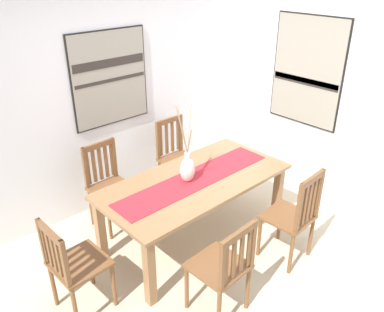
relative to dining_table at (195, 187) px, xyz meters
The scene contains 13 objects.
ground_plane 0.86m from the dining_table, 102.07° to the right, with size 6.40×6.40×0.03m, color beige.
wall_back 1.50m from the dining_table, 95.22° to the left, with size 6.40×0.12×2.70m, color silver.
wall_side 1.97m from the dining_table, 17.72° to the right, with size 0.12×6.40×2.70m, color silver.
dining_table is the anchor object (origin of this frame).
table_runner 0.10m from the dining_table, ahead, with size 1.77×0.36×0.01m, color #B7232D.
centerpiece_vase 0.26m from the dining_table, 165.11° to the left, with size 0.24×0.27×0.78m.
chair_0 0.98m from the dining_table, 120.47° to the left, with size 0.43×0.43×0.95m.
chair_1 1.38m from the dining_table, behind, with size 0.43×0.43×0.90m.
chair_2 1.01m from the dining_table, 120.02° to the right, with size 0.43×0.43×0.91m.
chair_3 0.99m from the dining_table, 61.27° to the right, with size 0.44×0.44×0.99m.
chair_4 0.98m from the dining_table, 60.47° to the left, with size 0.43×0.43×0.96m.
painting_on_back_wall 1.53m from the dining_table, 95.32° to the left, with size 0.93×0.05×1.03m.
painting_on_side_wall 1.90m from the dining_table, ahead, with size 0.05×0.90×1.24m.
Camera 1 is at (-2.18, -1.89, 2.68)m, focal length 36.67 mm.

